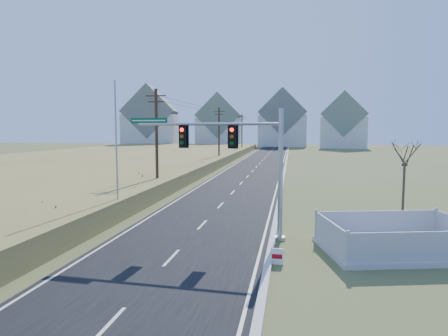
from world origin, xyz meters
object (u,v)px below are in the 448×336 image
at_px(traffic_signal_mast, 244,158).
at_px(open_sign, 277,256).
at_px(fence_enclosure, 396,246).
at_px(bare_tree, 405,152).
at_px(flagpole, 117,165).

height_order(traffic_signal_mast, open_sign, traffic_signal_mast).
distance_m(fence_enclosure, bare_tree, 8.99).
bearing_deg(fence_enclosure, traffic_signal_mast, 157.01).
xyz_separation_m(fence_enclosure, flagpole, (-15.21, 3.94, 3.10)).
height_order(fence_enclosure, open_sign, fence_enclosure).
xyz_separation_m(flagpole, bare_tree, (17.49, 3.87, 0.75)).
bearing_deg(traffic_signal_mast, flagpole, 164.72).
height_order(fence_enclosure, flagpole, flagpole).
distance_m(traffic_signal_mast, bare_tree, 11.48).
relative_size(traffic_signal_mast, fence_enclosure, 1.13).
relative_size(fence_enclosure, open_sign, 11.15).
bearing_deg(flagpole, bare_tree, 12.47).
height_order(open_sign, bare_tree, bare_tree).
bearing_deg(bare_tree, open_sign, -125.98).
relative_size(flagpole, bare_tree, 1.65).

